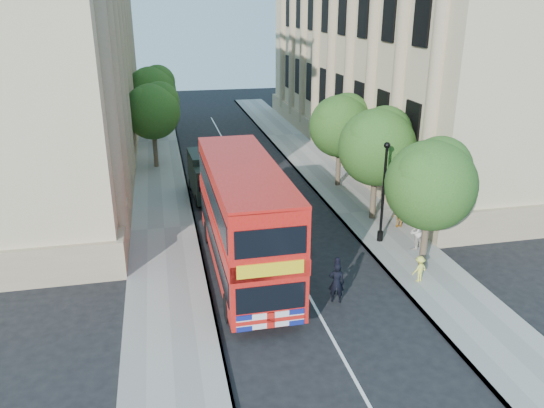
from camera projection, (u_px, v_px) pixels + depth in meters
ground at (321, 317)px, 20.66m from camera, size 120.00×120.00×0.00m
pavement_right at (364, 212)px, 30.92m from camera, size 3.50×80.00×0.12m
pavement_left at (164, 229)px, 28.64m from camera, size 3.50×80.00×0.12m
building_right at (401, 37)px, 42.17m from camera, size 12.00×38.00×18.00m
building_left at (32, 42)px, 36.70m from camera, size 12.00×38.00×18.00m
tree_right_near at (432, 180)px, 23.09m from camera, size 4.00×4.00×6.08m
tree_right_mid at (378, 143)px, 28.51m from camera, size 4.20×4.20×6.37m
tree_right_far at (341, 123)px, 34.05m from camera, size 4.00×4.00×6.15m
tree_left_far at (153, 108)px, 38.06m from camera, size 4.00×4.00×6.30m
tree_left_back at (152, 89)px, 45.28m from camera, size 4.20×4.20×6.65m
lamp_post at (383, 197)px, 26.25m from camera, size 0.32×0.32×5.16m
double_decker_bus at (244, 216)px, 23.19m from camera, size 2.94×10.81×4.98m
box_van at (208, 177)px, 33.11m from camera, size 2.18×4.87×2.73m
police_constable at (337, 283)px, 21.45m from camera, size 0.74×0.62×1.74m
woman_pedestrian at (416, 232)px, 25.92m from camera, size 1.08×1.02×1.76m
child_a at (400, 216)px, 28.51m from camera, size 0.76×0.39×1.25m
child_b at (419, 269)px, 22.93m from camera, size 0.86×0.67×1.18m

